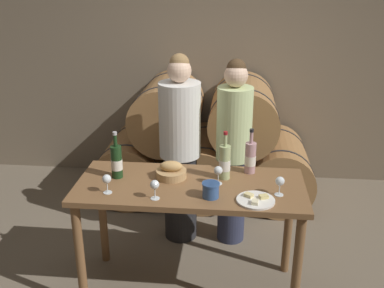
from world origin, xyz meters
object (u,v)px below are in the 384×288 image
tasting_table (190,200)px  wine_glass_right (280,182)px  wine_glass_far_left (107,180)px  wine_glass_left (155,186)px  wine_glass_center (218,171)px  bread_basket (171,171)px  person_right (233,152)px  wine_bottle_white (225,162)px  wine_bottle_rose (250,158)px  wine_bottle_red (117,162)px  cheese_plate (256,200)px  blue_crock (211,189)px  person_left (180,150)px

tasting_table → wine_glass_right: size_ratio=12.01×
wine_glass_far_left → wine_glass_left: bearing=-8.8°
wine_glass_far_left → wine_glass_center: bearing=15.8°
bread_basket → wine_glass_left: wine_glass_left is taller
person_right → wine_glass_left: size_ratio=12.21×
wine_bottle_white → wine_glass_center: wine_bottle_white is taller
wine_glass_left → wine_bottle_rose: bearing=37.0°
wine_bottle_red → wine_bottle_rose: (0.95, 0.18, -0.00)m
person_right → wine_bottle_white: 0.62m
cheese_plate → wine_glass_right: 0.21m
cheese_plate → wine_glass_center: size_ratio=1.88×
bread_basket → wine_glass_left: bearing=-100.6°
wine_bottle_white → blue_crock: (-0.08, -0.30, -0.07)m
blue_crock → wine_glass_right: (0.45, 0.07, 0.04)m
wine_bottle_white → wine_glass_center: 0.11m
wine_bottle_rose → wine_glass_center: (-0.23, -0.21, -0.02)m
wine_glass_right → person_left: bearing=133.2°
wine_glass_far_left → wine_glass_right: (1.15, 0.08, 0.00)m
wine_glass_center → tasting_table: bearing=-172.1°
tasting_table → person_right: 0.78m
person_right → wine_glass_left: bearing=-118.0°
wine_glass_far_left → wine_glass_right: size_ratio=1.00×
person_right → wine_glass_center: (-0.10, -0.69, 0.13)m
tasting_table → wine_bottle_rose: (0.42, 0.24, 0.24)m
person_left → wine_glass_far_left: 0.98m
tasting_table → person_left: size_ratio=0.96×
wine_glass_right → cheese_plate: bearing=-147.1°
blue_crock → bread_basket: (-0.30, 0.27, -0.01)m
wine_bottle_rose → person_left: bearing=140.8°
person_right → wine_glass_far_left: bearing=-133.0°
wine_bottle_rose → wine_glass_left: wine_bottle_rose is taller
wine_glass_left → wine_glass_center: same height
wine_glass_left → wine_glass_far_left: bearing=171.2°
wine_bottle_white → wine_glass_center: bearing=-113.5°
person_left → wine_bottle_rose: 0.76m
wine_bottle_rose → bread_basket: size_ratio=1.55×
wine_glass_far_left → person_right: bearing=47.0°
blue_crock → wine_glass_far_left: size_ratio=0.88×
person_left → person_right: person_left is taller
bread_basket → wine_glass_far_left: bearing=-144.8°
person_left → tasting_table: bearing=-77.5°
blue_crock → wine_glass_far_left: bearing=-179.5°
wine_glass_left → wine_glass_right: same height
wine_bottle_red → wine_glass_right: wine_bottle_red is taller
person_right → wine_bottle_rose: bearing=-75.2°
person_right → wine_glass_far_left: person_right is taller
wine_bottle_red → wine_glass_right: (1.14, -0.17, -0.03)m
bread_basket → wine_glass_center: wine_glass_center is taller
cheese_plate → person_left: bearing=123.5°
tasting_table → wine_bottle_red: wine_bottle_red is taller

